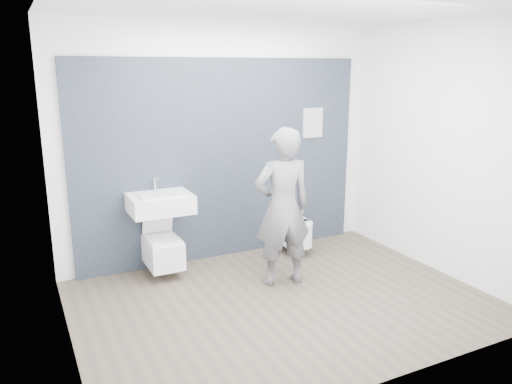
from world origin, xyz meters
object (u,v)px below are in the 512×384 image
washbasin (160,203)px  visitor (283,208)px  toilet_square (163,250)px  toilet_rounded (294,231)px

washbasin → visitor: size_ratio=0.40×
toilet_square → visitor: bearing=-35.6°
toilet_square → visitor: size_ratio=0.41×
washbasin → toilet_square: size_ratio=0.97×
washbasin → toilet_rounded: size_ratio=1.16×
toilet_square → visitor: visitor is taller
washbasin → toilet_square: bearing=-90.0°
washbasin → toilet_square: 0.55m
toilet_square → toilet_rounded: (1.69, -0.03, -0.02)m
toilet_square → toilet_rounded: size_ratio=1.19×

